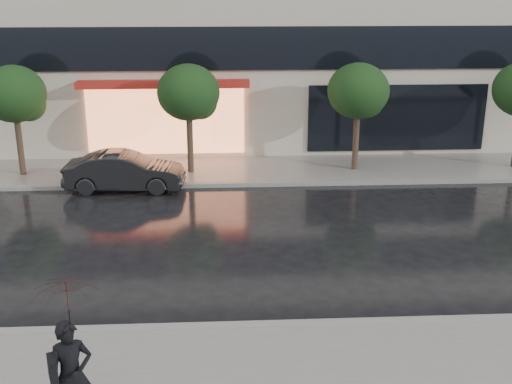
{
  "coord_description": "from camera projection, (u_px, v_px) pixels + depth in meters",
  "views": [
    {
      "loc": [
        -1.83,
        -12.44,
        6.76
      ],
      "look_at": [
        -0.97,
        3.65,
        1.4
      ],
      "focal_mm": 45.0,
      "sensor_mm": 36.0,
      "label": 1
    }
  ],
  "objects": [
    {
      "name": "sidewalk_far",
      "position": [
        273.0,
        170.0,
        23.71
      ],
      "size": [
        60.0,
        3.5,
        0.12
      ],
      "primitive_type": "cube",
      "color": "slate",
      "rests_on": "ground"
    },
    {
      "name": "tree_mid_west",
      "position": [
        190.0,
        94.0,
        22.44
      ],
      "size": [
        2.2,
        2.2,
        3.99
      ],
      "color": "#33261C",
      "rests_on": "ground"
    },
    {
      "name": "tree_mid_east",
      "position": [
        360.0,
        93.0,
        22.75
      ],
      "size": [
        2.2,
        2.2,
        3.99
      ],
      "color": "#33261C",
      "rests_on": "ground"
    },
    {
      "name": "ground",
      "position": [
        309.0,
        304.0,
        14.01
      ],
      "size": [
        120.0,
        120.0,
        0.0
      ],
      "primitive_type": "plane",
      "color": "black",
      "rests_on": "ground"
    },
    {
      "name": "pedestrian_with_umbrella",
      "position": [
        69.0,
        333.0,
        9.57
      ],
      "size": [
        1.25,
        1.26,
        2.5
      ],
      "rotation": [
        0.0,
        0.0,
        0.36
      ],
      "color": "black",
      "rests_on": "sidewalk_near"
    },
    {
      "name": "curb_near",
      "position": [
        316.0,
        325.0,
        13.04
      ],
      "size": [
        60.0,
        0.25,
        0.14
      ],
      "primitive_type": "cube",
      "color": "gray",
      "rests_on": "ground"
    },
    {
      "name": "parked_car",
      "position": [
        125.0,
        172.0,
        21.41
      ],
      "size": [
        4.0,
        1.53,
        1.3
      ],
      "primitive_type": "imported",
      "rotation": [
        0.0,
        0.0,
        1.53
      ],
      "color": "black",
      "rests_on": "ground"
    },
    {
      "name": "curb_far",
      "position": [
        277.0,
        184.0,
        22.04
      ],
      "size": [
        60.0,
        0.25,
        0.14
      ],
      "primitive_type": "cube",
      "color": "gray",
      "rests_on": "ground"
    },
    {
      "name": "tree_far_west",
      "position": [
        16.0,
        96.0,
        22.14
      ],
      "size": [
        2.2,
        2.2,
        3.99
      ],
      "color": "#33261C",
      "rests_on": "ground"
    }
  ]
}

